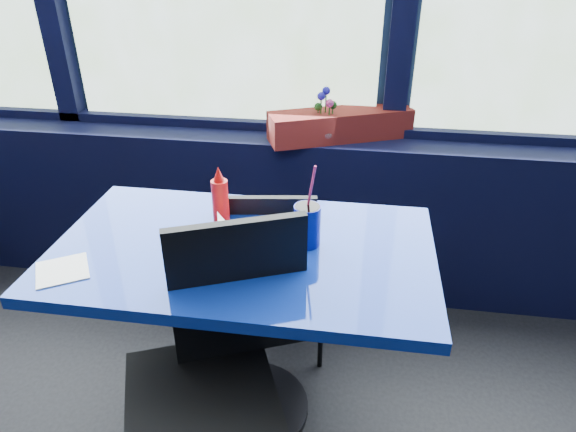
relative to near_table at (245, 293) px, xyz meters
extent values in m
cube|color=black|center=(-0.30, 0.87, -0.17)|extent=(5.00, 0.26, 0.80)
cube|color=black|center=(-0.30, 0.95, 0.24)|extent=(4.80, 0.08, 0.06)
cylinder|color=black|center=(0.00, 0.00, -0.55)|extent=(0.44, 0.44, 0.03)
cylinder|color=black|center=(0.00, 0.00, -0.23)|extent=(0.12, 0.12, 0.68)
cube|color=navy|center=(0.00, 0.00, 0.16)|extent=(1.20, 0.70, 0.04)
cube|color=black|center=(-0.05, -0.35, -0.12)|extent=(0.55, 0.55, 0.04)
cube|color=black|center=(0.02, -0.16, 0.14)|extent=(0.38, 0.18, 0.46)
cylinder|color=black|center=(-0.29, -0.25, -0.35)|extent=(0.02, 0.02, 0.43)
cylinder|color=black|center=(0.04, -0.11, -0.35)|extent=(0.02, 0.02, 0.43)
cube|color=black|center=(0.06, 0.40, -0.17)|extent=(0.42, 0.42, 0.03)
cube|color=black|center=(0.04, 0.23, 0.04)|extent=(0.35, 0.08, 0.40)
cylinder|color=black|center=(0.19, 0.58, -0.38)|extent=(0.02, 0.02, 0.38)
cylinder|color=black|center=(0.24, 0.27, -0.38)|extent=(0.02, 0.02, 0.38)
cylinder|color=black|center=(-0.12, 0.53, -0.38)|extent=(0.02, 0.02, 0.38)
cylinder|color=black|center=(-0.07, 0.22, -0.38)|extent=(0.02, 0.02, 0.38)
cube|color=maroon|center=(0.25, 0.87, 0.30)|extent=(0.65, 0.40, 0.13)
imported|color=silver|center=(0.18, 0.82, 0.29)|extent=(0.13, 0.13, 0.12)
cylinder|color=#1E5919|center=(0.16, 0.82, 0.33)|extent=(0.01, 0.01, 0.19)
sphere|color=#271FB7|center=(0.16, 0.82, 0.44)|extent=(0.04, 0.04, 0.04)
cylinder|color=#1E5919|center=(0.20, 0.81, 0.31)|extent=(0.01, 0.01, 0.16)
sphere|color=#ED459A|center=(0.20, 0.81, 0.41)|extent=(0.04, 0.04, 0.04)
cylinder|color=#1E5919|center=(0.18, 0.84, 0.34)|extent=(0.01, 0.01, 0.21)
sphere|color=#271FB7|center=(0.18, 0.84, 0.46)|extent=(0.04, 0.04, 0.04)
cylinder|color=#1E5919|center=(0.15, 0.83, 0.30)|extent=(0.01, 0.01, 0.14)
sphere|color=#1E5919|center=(0.15, 0.83, 0.39)|extent=(0.04, 0.04, 0.04)
cylinder|color=#1E5919|center=(0.21, 0.83, 0.31)|extent=(0.01, 0.01, 0.15)
sphere|color=#1E5919|center=(0.21, 0.83, 0.40)|extent=(0.04, 0.04, 0.04)
cylinder|color=#B50E0C|center=(-0.03, -0.05, 0.21)|extent=(0.25, 0.25, 0.05)
cylinder|color=white|center=(-0.03, -0.05, 0.19)|extent=(0.24, 0.24, 0.00)
cylinder|color=silver|center=(0.07, -0.01, 0.24)|extent=(0.08, 0.09, 0.08)
sphere|color=brown|center=(-0.04, -0.06, 0.24)|extent=(0.06, 0.06, 0.06)
cylinder|color=#A91412|center=(-0.05, -0.06, 0.26)|extent=(0.05, 0.05, 0.01)
cylinder|color=#B50E0C|center=(-0.11, 0.14, 0.26)|extent=(0.06, 0.06, 0.16)
cone|color=#B50E0C|center=(-0.11, 0.14, 0.36)|extent=(0.04, 0.04, 0.05)
cylinder|color=navy|center=(0.20, 0.05, 0.25)|extent=(0.08, 0.08, 0.14)
cylinder|color=black|center=(0.20, 0.05, 0.31)|extent=(0.08, 0.08, 0.01)
cylinder|color=#FF3571|center=(0.21, 0.04, 0.38)|extent=(0.04, 0.06, 0.19)
cube|color=white|center=(-0.50, -0.21, 0.18)|extent=(0.20, 0.20, 0.00)
camera|label=1|loc=(0.35, -1.33, 1.06)|focal=32.00mm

